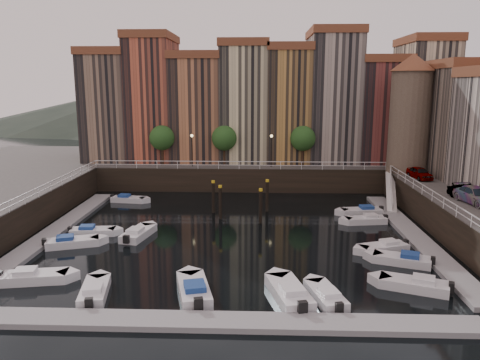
{
  "coord_description": "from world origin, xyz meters",
  "views": [
    {
      "loc": [
        2.28,
        -41.13,
        13.29
      ],
      "look_at": [
        0.56,
        4.0,
        4.06
      ],
      "focal_mm": 35.0,
      "sensor_mm": 36.0,
      "label": 1
    }
  ],
  "objects_px": {
    "car_c": "(476,197)",
    "car_a": "(420,174)",
    "corner_tower": "(410,112)",
    "boat_left_0": "(33,277)",
    "boat_left_1": "(71,242)",
    "car_b": "(468,194)",
    "boat_left_2": "(92,231)",
    "gangway": "(391,189)",
    "mooring_pilings": "(240,201)"
  },
  "relations": [
    {
      "from": "car_b",
      "to": "car_c",
      "type": "height_order",
      "value": "car_c"
    },
    {
      "from": "boat_left_2",
      "to": "car_b",
      "type": "height_order",
      "value": "car_b"
    },
    {
      "from": "boat_left_2",
      "to": "car_c",
      "type": "relative_size",
      "value": 0.85
    },
    {
      "from": "corner_tower",
      "to": "mooring_pilings",
      "type": "height_order",
      "value": "corner_tower"
    },
    {
      "from": "car_b",
      "to": "corner_tower",
      "type": "bearing_deg",
      "value": 78.55
    },
    {
      "from": "mooring_pilings",
      "to": "boat_left_0",
      "type": "distance_m",
      "value": 21.67
    },
    {
      "from": "boat_left_1",
      "to": "boat_left_2",
      "type": "bearing_deg",
      "value": 59.0
    },
    {
      "from": "mooring_pilings",
      "to": "gangway",
      "type": "bearing_deg",
      "value": 16.22
    },
    {
      "from": "corner_tower",
      "to": "gangway",
      "type": "xyz_separation_m",
      "value": [
        -2.9,
        -4.5,
        -8.28
      ]
    },
    {
      "from": "boat_left_1",
      "to": "boat_left_2",
      "type": "relative_size",
      "value": 1.09
    },
    {
      "from": "boat_left_2",
      "to": "car_c",
      "type": "xyz_separation_m",
      "value": [
        33.96,
        0.51,
        3.4
      ]
    },
    {
      "from": "gangway",
      "to": "boat_left_2",
      "type": "bearing_deg",
      "value": -159.11
    },
    {
      "from": "corner_tower",
      "to": "car_a",
      "type": "xyz_separation_m",
      "value": [
        0.13,
        -4.41,
        -6.53
      ]
    },
    {
      "from": "mooring_pilings",
      "to": "car_c",
      "type": "relative_size",
      "value": 1.21
    },
    {
      "from": "gangway",
      "to": "mooring_pilings",
      "type": "bearing_deg",
      "value": -163.78
    },
    {
      "from": "corner_tower",
      "to": "car_c",
      "type": "xyz_separation_m",
      "value": [
        1.37,
        -15.33,
        -6.47
      ]
    },
    {
      "from": "boat_left_0",
      "to": "boat_left_1",
      "type": "distance_m",
      "value": 7.24
    },
    {
      "from": "boat_left_0",
      "to": "gangway",
      "type": "bearing_deg",
      "value": 25.52
    },
    {
      "from": "mooring_pilings",
      "to": "boat_left_2",
      "type": "distance_m",
      "value": 14.73
    },
    {
      "from": "car_c",
      "to": "car_a",
      "type": "bearing_deg",
      "value": 86.56
    },
    {
      "from": "car_c",
      "to": "boat_left_1",
      "type": "bearing_deg",
      "value": 176.01
    },
    {
      "from": "boat_left_2",
      "to": "car_a",
      "type": "relative_size",
      "value": 1.08
    },
    {
      "from": "boat_left_2",
      "to": "car_c",
      "type": "bearing_deg",
      "value": -4.46
    },
    {
      "from": "corner_tower",
      "to": "car_b",
      "type": "distance_m",
      "value": 15.56
    },
    {
      "from": "boat_left_0",
      "to": "car_b",
      "type": "xyz_separation_m",
      "value": [
        34.19,
        12.09,
        3.29
      ]
    },
    {
      "from": "corner_tower",
      "to": "boat_left_0",
      "type": "relative_size",
      "value": 2.92
    },
    {
      "from": "gangway",
      "to": "car_c",
      "type": "bearing_deg",
      "value": -68.5
    },
    {
      "from": "corner_tower",
      "to": "boat_left_2",
      "type": "bearing_deg",
      "value": -154.09
    },
    {
      "from": "corner_tower",
      "to": "boat_left_1",
      "type": "xyz_separation_m",
      "value": [
        -33.27,
        -18.92,
        -9.85
      ]
    },
    {
      "from": "boat_left_0",
      "to": "mooring_pilings",
      "type": "bearing_deg",
      "value": 40.94
    },
    {
      "from": "boat_left_1",
      "to": "boat_left_0",
      "type": "bearing_deg",
      "value": -106.84
    },
    {
      "from": "corner_tower",
      "to": "car_a",
      "type": "bearing_deg",
      "value": -88.36
    },
    {
      "from": "boat_left_1",
      "to": "corner_tower",
      "type": "bearing_deg",
      "value": 10.93
    },
    {
      "from": "mooring_pilings",
      "to": "car_a",
      "type": "height_order",
      "value": "car_a"
    },
    {
      "from": "boat_left_1",
      "to": "car_b",
      "type": "bearing_deg",
      "value": -10.66
    },
    {
      "from": "car_a",
      "to": "corner_tower",
      "type": "bearing_deg",
      "value": 82.55
    },
    {
      "from": "gangway",
      "to": "boat_left_2",
      "type": "relative_size",
      "value": 1.97
    },
    {
      "from": "car_b",
      "to": "boat_left_0",
      "type": "bearing_deg",
      "value": -176.66
    },
    {
      "from": "boat_left_2",
      "to": "car_a",
      "type": "xyz_separation_m",
      "value": [
        32.72,
        11.43,
        3.34
      ]
    },
    {
      "from": "gangway",
      "to": "boat_left_0",
      "type": "height_order",
      "value": "gangway"
    },
    {
      "from": "mooring_pilings",
      "to": "car_a",
      "type": "distance_m",
      "value": 20.29
    },
    {
      "from": "mooring_pilings",
      "to": "corner_tower",
      "type": "bearing_deg",
      "value": 25.59
    },
    {
      "from": "mooring_pilings",
      "to": "boat_left_1",
      "type": "distance_m",
      "value": 16.88
    },
    {
      "from": "gangway",
      "to": "car_a",
      "type": "relative_size",
      "value": 2.13
    },
    {
      "from": "corner_tower",
      "to": "boat_left_0",
      "type": "distance_m",
      "value": 43.27
    },
    {
      "from": "gangway",
      "to": "boat_left_2",
      "type": "distance_m",
      "value": 31.83
    },
    {
      "from": "gangway",
      "to": "car_b",
      "type": "xyz_separation_m",
      "value": [
        4.05,
        -9.57,
        1.73
      ]
    },
    {
      "from": "corner_tower",
      "to": "car_a",
      "type": "height_order",
      "value": "corner_tower"
    },
    {
      "from": "car_a",
      "to": "car_b",
      "type": "relative_size",
      "value": 0.99
    },
    {
      "from": "corner_tower",
      "to": "car_b",
      "type": "height_order",
      "value": "corner_tower"
    }
  ]
}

